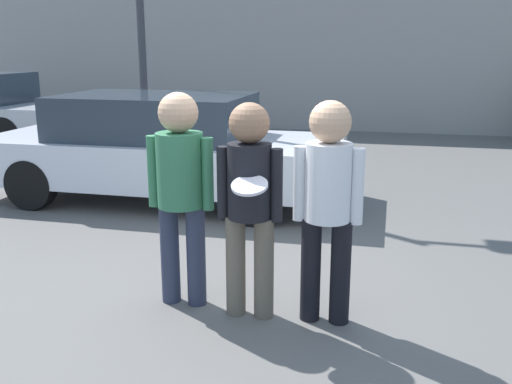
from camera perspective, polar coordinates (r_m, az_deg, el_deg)
The scene contains 6 objects.
ground_plane at distance 4.78m, azimuth -1.67°, elevation -10.54°, with size 56.00×56.00×0.00m, color #5B5956.
storefront_building at distance 14.00m, azimuth 9.07°, elevation 14.62°, with size 24.00×0.22×4.13m.
person_left at distance 4.41m, azimuth -7.56°, elevation 1.07°, with size 0.53×0.36×1.69m.
person_middle_with_frisbee at distance 4.17m, azimuth -0.65°, elevation -0.26°, with size 0.49×0.52×1.63m.
person_right at distance 4.11m, azimuth 7.20°, elevation -0.34°, with size 0.50×0.33×1.65m.
parked_car_near at distance 7.68m, azimuth -9.47°, elevation 4.44°, with size 4.68×1.89×1.40m.
Camera 1 is at (1.14, -4.18, 2.02)m, focal length 40.00 mm.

